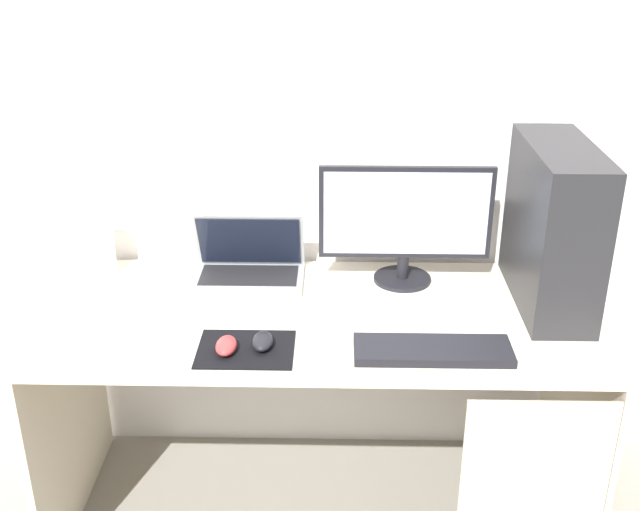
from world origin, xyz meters
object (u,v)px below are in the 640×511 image
at_px(keyboard, 433,350).
at_px(mouse_right, 226,346).
at_px(speaker, 102,246).
at_px(mouse_left, 263,341).
at_px(laptop, 249,265).
at_px(pc_tower, 553,226).
at_px(monitor, 405,222).

bearing_deg(keyboard, mouse_right, -179.48).
xyz_separation_m(speaker, mouse_left, (0.56, -0.46, -0.07)).
xyz_separation_m(keyboard, mouse_right, (-0.55, -0.01, 0.01)).
bearing_deg(laptop, pc_tower, -8.02).
xyz_separation_m(mouse_left, mouse_right, (-0.10, -0.03, 0.00)).
xyz_separation_m(monitor, mouse_right, (-0.50, -0.44, -0.18)).
distance_m(monitor, laptop, 0.52).
relative_size(pc_tower, laptop, 1.41).
height_order(laptop, keyboard, laptop).
xyz_separation_m(monitor, keyboard, (0.05, -0.44, -0.19)).
distance_m(laptop, speaker, 0.48).
bearing_deg(monitor, speaker, 177.12).
height_order(pc_tower, laptop, pc_tower).
bearing_deg(mouse_right, mouse_left, 14.74).
distance_m(laptop, mouse_left, 0.44).
bearing_deg(pc_tower, speaker, 173.31).
xyz_separation_m(laptop, mouse_left, (0.08, -0.43, -0.02)).
distance_m(pc_tower, mouse_left, 0.91).
bearing_deg(mouse_right, speaker, 133.38).
height_order(monitor, speaker, monitor).
xyz_separation_m(laptop, keyboard, (0.54, -0.45, -0.03)).
bearing_deg(monitor, mouse_right, -138.73).
bearing_deg(speaker, laptop, -4.14).
bearing_deg(mouse_right, laptop, 88.34).
xyz_separation_m(pc_tower, laptop, (-0.91, 0.13, -0.20)).
bearing_deg(keyboard, mouse_left, 177.49).
distance_m(pc_tower, speaker, 1.40).
bearing_deg(monitor, mouse_left, -134.41).
relative_size(speaker, keyboard, 0.44).
relative_size(speaker, mouse_right, 1.92).
bearing_deg(laptop, mouse_right, -91.66).
relative_size(laptop, mouse_right, 3.64).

